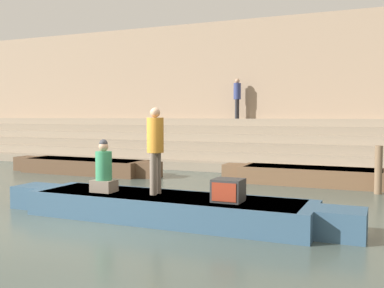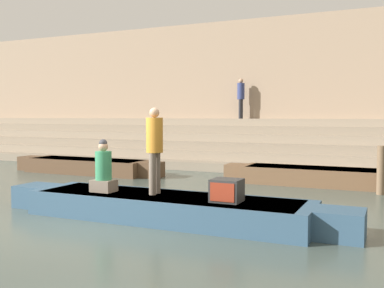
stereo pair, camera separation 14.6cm
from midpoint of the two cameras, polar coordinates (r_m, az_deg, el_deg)
name	(u,v)px [view 1 (the left image)]	position (r m, az deg, el deg)	size (l,w,h in m)	color
ground_plane	(94,224)	(8.51, -12.79, -9.82)	(120.00, 120.00, 0.00)	#47544C
ghat_steps	(255,148)	(18.22, 7.75, -0.52)	(36.00, 4.67, 1.84)	gray
back_wall	(269,91)	(20.41, 9.55, 6.67)	(34.20, 1.28, 6.20)	tan
rowboat_main	(167,207)	(8.54, -3.74, -7.98)	(7.05, 1.49, 0.47)	#33516B
person_standing	(155,144)	(8.55, -5.17, -0.04)	(0.32, 0.32, 1.65)	#756656
person_rowing	(104,171)	(9.00, -11.60, -3.34)	(0.45, 0.35, 1.04)	#756656
tv_set	(228,190)	(7.87, 4.08, -5.88)	(0.51, 0.47, 0.40)	#2D2D2D
moored_boat_shore	(84,166)	(15.75, -13.81, -2.71)	(5.68, 1.25, 0.49)	brown
moored_boat_distant	(312,175)	(13.28, 14.68, -3.89)	(5.24, 1.25, 0.49)	brown
mooring_post	(378,170)	(12.16, 22.28, -3.06)	(0.19, 0.19, 1.22)	brown
person_on_steps	(237,95)	(19.77, 5.55, 6.16)	(0.32, 0.32, 1.74)	#28282D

